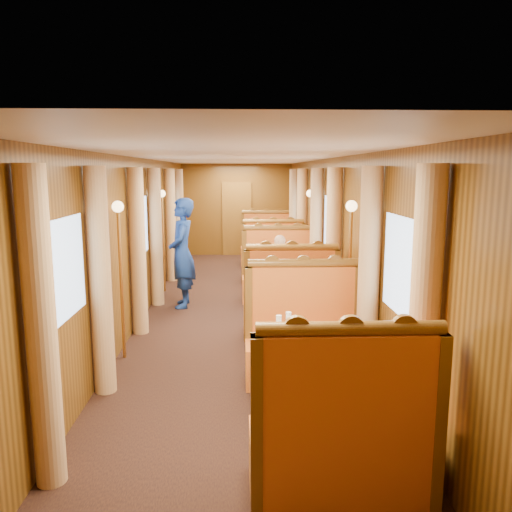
{
  "coord_description": "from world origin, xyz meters",
  "views": [
    {
      "loc": [
        0.02,
        -7.74,
        2.29
      ],
      "look_at": [
        0.29,
        -0.43,
        1.05
      ],
      "focal_mm": 35.0,
      "sensor_mm": 36.0,
      "label": 1
    }
  ],
  "objects_px": {
    "banquette_mid_fwd": "(290,307)",
    "tea_tray": "(312,348)",
    "banquette_far_fwd": "(273,262)",
    "fruit_plate": "(352,348)",
    "banquette_near_fwd": "(342,440)",
    "banquette_mid_aft": "(278,277)",
    "banquette_far_aft": "(267,247)",
    "table_near": "(319,386)",
    "table_far": "(270,256)",
    "teapot_back": "(307,337)",
    "table_mid": "(284,293)",
    "steward": "(182,253)",
    "teapot_left": "(300,341)",
    "passenger": "(280,262)",
    "rose_vase_mid": "(285,259)",
    "rose_vase_far": "(271,232)",
    "banquette_near_aft": "(304,343)",
    "teapot_right": "(325,345)"
  },
  "relations": [
    {
      "from": "teapot_right",
      "to": "teapot_back",
      "type": "height_order",
      "value": "teapot_back"
    },
    {
      "from": "tea_tray",
      "to": "teapot_right",
      "type": "distance_m",
      "value": 0.15
    },
    {
      "from": "tea_tray",
      "to": "teapot_back",
      "type": "bearing_deg",
      "value": 104.41
    },
    {
      "from": "table_mid",
      "to": "banquette_mid_aft",
      "type": "relative_size",
      "value": 0.78
    },
    {
      "from": "banquette_mid_fwd",
      "to": "steward",
      "type": "height_order",
      "value": "steward"
    },
    {
      "from": "banquette_near_fwd",
      "to": "teapot_left",
      "type": "distance_m",
      "value": 1.03
    },
    {
      "from": "table_mid",
      "to": "fruit_plate",
      "type": "height_order",
      "value": "fruit_plate"
    },
    {
      "from": "banquette_mid_fwd",
      "to": "steward",
      "type": "bearing_deg",
      "value": 135.5
    },
    {
      "from": "steward",
      "to": "teapot_left",
      "type": "bearing_deg",
      "value": 15.75
    },
    {
      "from": "rose_vase_mid",
      "to": "rose_vase_far",
      "type": "relative_size",
      "value": 1.0
    },
    {
      "from": "teapot_left",
      "to": "passenger",
      "type": "xyz_separation_m",
      "value": [
        0.19,
        4.32,
        -0.08
      ]
    },
    {
      "from": "banquette_far_aft",
      "to": "steward",
      "type": "distance_m",
      "value": 4.26
    },
    {
      "from": "banquette_near_fwd",
      "to": "banquette_mid_aft",
      "type": "relative_size",
      "value": 1.0
    },
    {
      "from": "table_near",
      "to": "banquette_near_fwd",
      "type": "bearing_deg",
      "value": -90.0
    },
    {
      "from": "teapot_back",
      "to": "rose_vase_far",
      "type": "relative_size",
      "value": 0.49
    },
    {
      "from": "banquette_near_aft",
      "to": "banquette_far_fwd",
      "type": "relative_size",
      "value": 1.0
    },
    {
      "from": "teapot_back",
      "to": "passenger",
      "type": "distance_m",
      "value": 4.2
    },
    {
      "from": "table_mid",
      "to": "banquette_mid_aft",
      "type": "xyz_separation_m",
      "value": [
        0.0,
        1.01,
        0.05
      ]
    },
    {
      "from": "fruit_plate",
      "to": "rose_vase_mid",
      "type": "xyz_separation_m",
      "value": [
        -0.25,
        3.58,
        0.16
      ]
    },
    {
      "from": "table_mid",
      "to": "banquette_mid_fwd",
      "type": "xyz_separation_m",
      "value": [
        0.0,
        -1.01,
        0.05
      ]
    },
    {
      "from": "table_near",
      "to": "rose_vase_far",
      "type": "relative_size",
      "value": 2.92
    },
    {
      "from": "banquette_mid_fwd",
      "to": "tea_tray",
      "type": "bearing_deg",
      "value": -91.85
    },
    {
      "from": "teapot_back",
      "to": "teapot_left",
      "type": "bearing_deg",
      "value": -105.87
    },
    {
      "from": "rose_vase_far",
      "to": "teapot_back",
      "type": "bearing_deg",
      "value": -91.04
    },
    {
      "from": "banquette_near_fwd",
      "to": "banquette_mid_aft",
      "type": "distance_m",
      "value": 5.53
    },
    {
      "from": "rose_vase_mid",
      "to": "passenger",
      "type": "distance_m",
      "value": 0.79
    },
    {
      "from": "table_near",
      "to": "fruit_plate",
      "type": "xyz_separation_m",
      "value": [
        0.27,
        -0.1,
        0.39
      ]
    },
    {
      "from": "table_near",
      "to": "table_far",
      "type": "xyz_separation_m",
      "value": [
        0.0,
        7.0,
        0.0
      ]
    },
    {
      "from": "banquette_far_fwd",
      "to": "fruit_plate",
      "type": "height_order",
      "value": "banquette_far_fwd"
    },
    {
      "from": "banquette_near_fwd",
      "to": "banquette_mid_fwd",
      "type": "xyz_separation_m",
      "value": [
        0.0,
        3.5,
        0.0
      ]
    },
    {
      "from": "banquette_mid_aft",
      "to": "banquette_far_aft",
      "type": "distance_m",
      "value": 3.5
    },
    {
      "from": "steward",
      "to": "tea_tray",
      "type": "bearing_deg",
      "value": 17.09
    },
    {
      "from": "teapot_right",
      "to": "rose_vase_mid",
      "type": "relative_size",
      "value": 0.47
    },
    {
      "from": "passenger",
      "to": "banquette_near_fwd",
      "type": "bearing_deg",
      "value": -90.0
    },
    {
      "from": "tea_tray",
      "to": "teapot_right",
      "type": "xyz_separation_m",
      "value": [
        0.1,
        -0.1,
        0.06
      ]
    },
    {
      "from": "teapot_right",
      "to": "teapot_back",
      "type": "xyz_separation_m",
      "value": [
        -0.12,
        0.2,
        0.0
      ]
    },
    {
      "from": "table_mid",
      "to": "banquette_far_fwd",
      "type": "xyz_separation_m",
      "value": [
        0.0,
        2.49,
        0.05
      ]
    },
    {
      "from": "banquette_far_fwd",
      "to": "rose_vase_far",
      "type": "height_order",
      "value": "banquette_far_fwd"
    },
    {
      "from": "banquette_near_aft",
      "to": "passenger",
      "type": "xyz_separation_m",
      "value": [
        -0.0,
        3.22,
        0.32
      ]
    },
    {
      "from": "fruit_plate",
      "to": "table_near",
      "type": "bearing_deg",
      "value": 159.12
    },
    {
      "from": "table_far",
      "to": "teapot_back",
      "type": "relative_size",
      "value": 5.95
    },
    {
      "from": "table_far",
      "to": "banquette_far_fwd",
      "type": "distance_m",
      "value": 1.02
    },
    {
      "from": "teapot_back",
      "to": "rose_vase_mid",
      "type": "xyz_separation_m",
      "value": [
        0.13,
        3.44,
        0.11
      ]
    },
    {
      "from": "table_far",
      "to": "teapot_back",
      "type": "height_order",
      "value": "teapot_back"
    },
    {
      "from": "table_mid",
      "to": "table_far",
      "type": "height_order",
      "value": "same"
    },
    {
      "from": "table_far",
      "to": "table_near",
      "type": "bearing_deg",
      "value": -90.0
    },
    {
      "from": "table_near",
      "to": "banquette_near_fwd",
      "type": "xyz_separation_m",
      "value": [
        0.0,
        -1.01,
        0.05
      ]
    },
    {
      "from": "banquette_near_fwd",
      "to": "banquette_mid_fwd",
      "type": "relative_size",
      "value": 1.0
    },
    {
      "from": "table_mid",
      "to": "tea_tray",
      "type": "height_order",
      "value": "tea_tray"
    },
    {
      "from": "rose_vase_mid",
      "to": "steward",
      "type": "bearing_deg",
      "value": 158.85
    }
  ]
}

